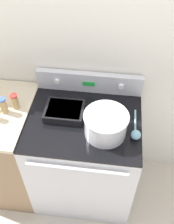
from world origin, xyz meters
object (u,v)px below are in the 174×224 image
object	(u,v)px
ladle	(136,133)
spice_jar_red_cap	(15,101)
mixing_bowl	(106,123)
casserole_dish	(65,111)
spice_jar_blue_cap	(3,105)

from	to	relation	value
ladle	spice_jar_red_cap	xyz separation A→B (m)	(-0.85, 0.14, 0.04)
mixing_bowl	spice_jar_red_cap	xyz separation A→B (m)	(-0.65, 0.14, -0.02)
mixing_bowl	casserole_dish	size ratio (longest dim) A/B	1.08
mixing_bowl	casserole_dish	distance (m)	0.33
mixing_bowl	spice_jar_blue_cap	world-z (taller)	mixing_bowl
spice_jar_red_cap	spice_jar_blue_cap	bearing A→B (deg)	-141.23
casserole_dish	spice_jar_red_cap	bearing A→B (deg)	178.43
mixing_bowl	spice_jar_red_cap	distance (m)	0.67
ladle	spice_jar_red_cap	world-z (taller)	spice_jar_red_cap
ladle	spice_jar_blue_cap	size ratio (longest dim) A/B	2.20
mixing_bowl	spice_jar_red_cap	bearing A→B (deg)	167.69
casserole_dish	ladle	xyz separation A→B (m)	(0.49, -0.13, -0.00)
spice_jar_red_cap	spice_jar_blue_cap	size ratio (longest dim) A/B	0.95
casserole_dish	spice_jar_red_cap	distance (m)	0.36
spice_jar_blue_cap	spice_jar_red_cap	bearing A→B (deg)	38.77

